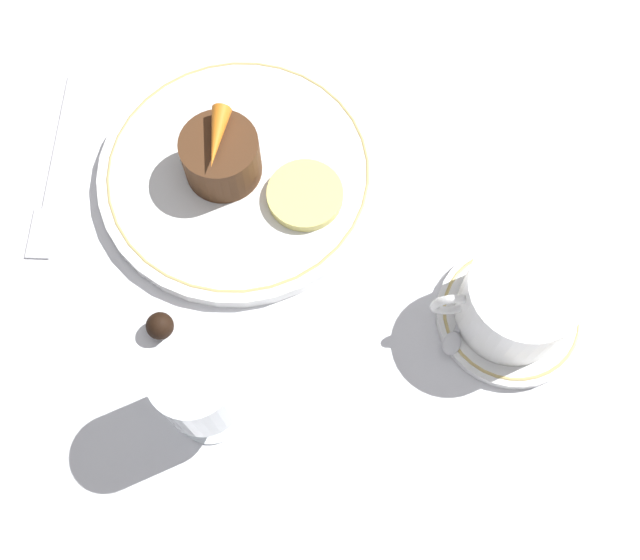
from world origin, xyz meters
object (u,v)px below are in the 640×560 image
Objects in this scene: dessert_cake at (221,157)px; dinner_plate at (240,173)px; wine_glass at (199,388)px; coffee_cup at (518,300)px; fork at (51,183)px.

dinner_plate is at bearing 173.61° from dessert_cake.
wine_glass is (0.03, 0.22, 0.07)m from dinner_plate.
coffee_cup reaches higher than dinner_plate.
coffee_cup is 0.27m from wine_glass.
wine_glass reaches higher than fork.
fork is at bearing -2.36° from dinner_plate.
dinner_plate is 2.17× the size of coffee_cup.
dinner_plate is at bearing -35.15° from coffee_cup.
dessert_cake is (-0.02, -0.22, -0.04)m from wine_glass.
coffee_cup is at bearing 144.85° from dinner_plate.
dinner_plate is 0.18m from fork.
dinner_plate is at bearing -98.78° from wine_glass.
dessert_cake is (0.01, -0.00, 0.03)m from dinner_plate.
fork is 0.17m from dessert_cake.
coffee_cup is 0.61× the size of fork.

